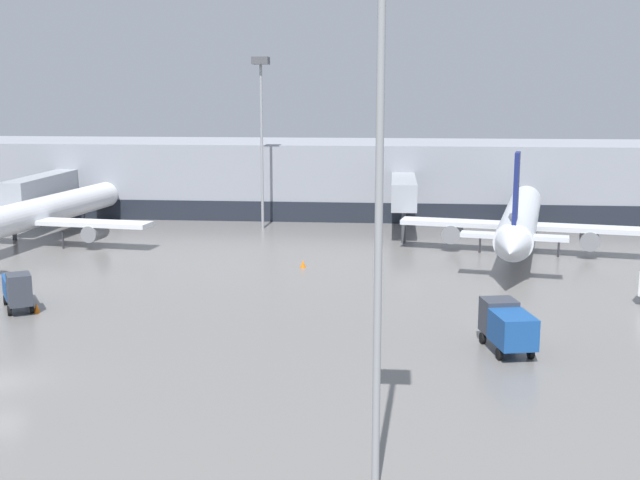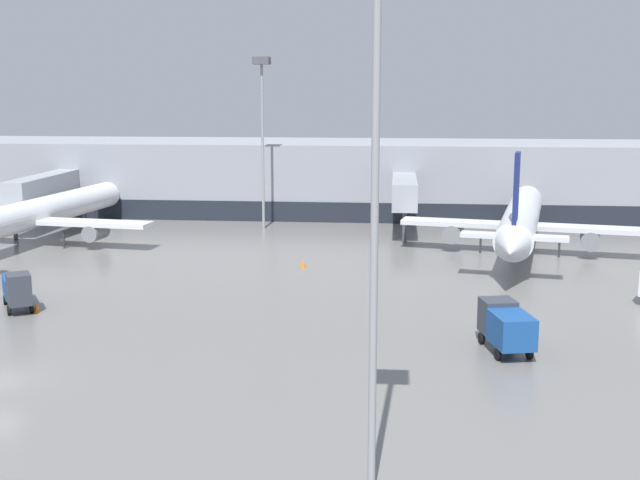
% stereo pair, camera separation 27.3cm
% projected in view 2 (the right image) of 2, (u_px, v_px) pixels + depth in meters
% --- Properties ---
extents(terminal_building, '(160.00, 30.96, 9.00)m').
position_uv_depth(terminal_building, '(231.00, 176.00, 102.58)').
color(terminal_building, gray).
rests_on(terminal_building, ground_plane).
extents(parked_jet_1, '(22.69, 34.52, 10.49)m').
position_uv_depth(parked_jet_1, '(521.00, 220.00, 75.75)').
color(parked_jet_1, silver).
rests_on(parked_jet_1, ground_plane).
extents(parked_jet_2, '(25.81, 39.09, 9.34)m').
position_uv_depth(parked_jet_2, '(30.00, 215.00, 80.07)').
color(parked_jet_2, silver).
rests_on(parked_jet_2, ground_plane).
extents(service_truck_0, '(3.97, 5.13, 2.86)m').
position_uv_depth(service_truck_0, '(17.00, 288.00, 56.83)').
color(service_truck_0, '#19478C').
rests_on(service_truck_0, ground_plane).
extents(service_truck_1, '(3.02, 5.19, 2.80)m').
position_uv_depth(service_truck_1, '(506.00, 325.00, 47.60)').
color(service_truck_1, '#19478C').
rests_on(service_truck_1, ground_plane).
extents(traffic_cone_1, '(0.46, 0.46, 0.72)m').
position_uv_depth(traffic_cone_1, '(36.00, 307.00, 56.18)').
color(traffic_cone_1, orange).
rests_on(traffic_cone_1, ground_plane).
extents(traffic_cone_2, '(0.52, 0.52, 0.66)m').
position_uv_depth(traffic_cone_2, '(303.00, 264.00, 70.39)').
color(traffic_cone_2, orange).
rests_on(traffic_cone_2, ground_plane).
extents(apron_light_mast_0, '(1.80, 1.80, 18.91)m').
position_uv_depth(apron_light_mast_0, '(262.00, 95.00, 87.64)').
color(apron_light_mast_0, gray).
rests_on(apron_light_mast_0, ground_plane).
extents(apron_light_mast_2, '(1.80, 1.80, 20.83)m').
position_uv_depth(apron_light_mast_2, '(377.00, 67.00, 28.24)').
color(apron_light_mast_2, gray).
rests_on(apron_light_mast_2, ground_plane).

